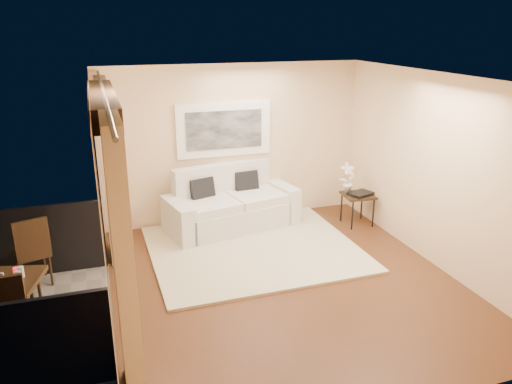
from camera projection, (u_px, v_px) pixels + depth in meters
floor at (285, 282)px, 6.73m from camera, size 5.00×5.00×0.00m
room_shell at (102, 102)px, 5.29m from camera, size 5.00×6.40×5.00m
balcony at (16, 313)px, 5.70m from camera, size 1.81×2.60×1.17m
curtains at (114, 207)px, 5.68m from camera, size 0.16×4.80×2.64m
artwork at (224, 129)px, 8.37m from camera, size 1.62×0.07×0.92m
rug at (254, 249)px, 7.68m from camera, size 3.14×2.74×0.04m
sofa at (230, 206)px, 8.44m from camera, size 2.33×1.37×1.05m
side_table at (358, 198)px, 8.53m from camera, size 0.54×0.54×0.54m
tray at (361, 194)px, 8.47m from camera, size 0.45×0.38×0.05m
orchid at (348, 178)px, 8.54m from camera, size 0.29×0.21×0.52m
bistro_table at (7, 287)px, 5.23m from camera, size 0.80×0.80×0.77m
balcony_chair_far at (32, 248)px, 6.43m from camera, size 0.54×0.54×0.98m
balcony_chair_near at (3, 322)px, 4.78m from camera, size 0.47×0.47×1.03m
candle at (16, 271)px, 5.32m from camera, size 0.06×0.06×0.07m
vase at (3, 281)px, 5.00m from camera, size 0.04×0.04×0.18m
glass_a at (18, 276)px, 5.16m from camera, size 0.06×0.06×0.12m
glass_b at (21, 272)px, 5.25m from camera, size 0.06×0.06×0.12m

